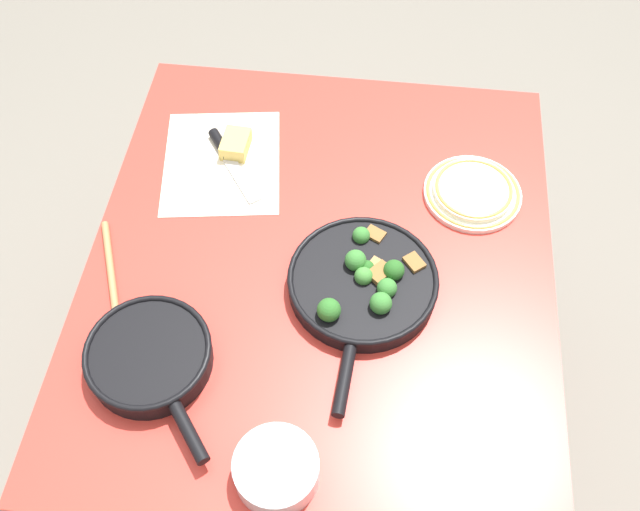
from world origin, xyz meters
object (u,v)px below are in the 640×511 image
at_px(skillet_broccoli, 364,282).
at_px(dinner_plate_stack, 473,191).
at_px(grater_knife, 227,155).
at_px(prep_bowl_steel, 276,470).
at_px(cheese_block, 236,144).
at_px(wooden_spoon, 116,315).
at_px(skillet_eggs, 150,357).

xyz_separation_m(skillet_broccoli, dinner_plate_stack, (0.27, -0.22, -0.01)).
bearing_deg(grater_knife, skillet_broccoli, 11.95).
xyz_separation_m(skillet_broccoli, prep_bowl_steel, (-0.39, 0.11, 0.00)).
height_order(cheese_block, prep_bowl_steel, prep_bowl_steel).
bearing_deg(dinner_plate_stack, prep_bowl_steel, 153.15).
bearing_deg(dinner_plate_stack, cheese_block, 82.25).
bearing_deg(dinner_plate_stack, wooden_spoon, 119.37).
height_order(skillet_eggs, grater_knife, skillet_eggs).
bearing_deg(skillet_eggs, dinner_plate_stack, 91.10).
bearing_deg(wooden_spoon, prep_bowl_steel, 31.21).
bearing_deg(prep_bowl_steel, dinner_plate_stack, -26.85).
height_order(skillet_broccoli, wooden_spoon, skillet_broccoli).
distance_m(wooden_spoon, dinner_plate_stack, 0.78).
height_order(skillet_broccoli, skillet_eggs, skillet_broccoli).
relative_size(skillet_eggs, prep_bowl_steel, 2.14).
bearing_deg(prep_bowl_steel, grater_knife, 17.38).
bearing_deg(dinner_plate_stack, grater_knife, 85.31).
bearing_deg(cheese_block, wooden_spoon, 161.79).
height_order(skillet_broccoli, prep_bowl_steel, skillet_broccoli).
relative_size(wooden_spoon, grater_knife, 1.77).
distance_m(skillet_eggs, dinner_plate_stack, 0.76).
height_order(skillet_eggs, cheese_block, skillet_eggs).
bearing_deg(dinner_plate_stack, skillet_eggs, 128.77).
bearing_deg(prep_bowl_steel, skillet_broccoli, -16.48).
xyz_separation_m(skillet_eggs, cheese_block, (0.55, -0.06, -0.01)).
height_order(skillet_eggs, dinner_plate_stack, skillet_eggs).
distance_m(grater_knife, prep_bowl_steel, 0.73).
bearing_deg(grater_knife, skillet_eggs, -39.53).
relative_size(cheese_block, dinner_plate_stack, 0.39).
relative_size(grater_knife, prep_bowl_steel, 1.39).
bearing_deg(skillet_eggs, cheese_block, 136.38).
relative_size(skillet_broccoli, wooden_spoon, 1.22).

